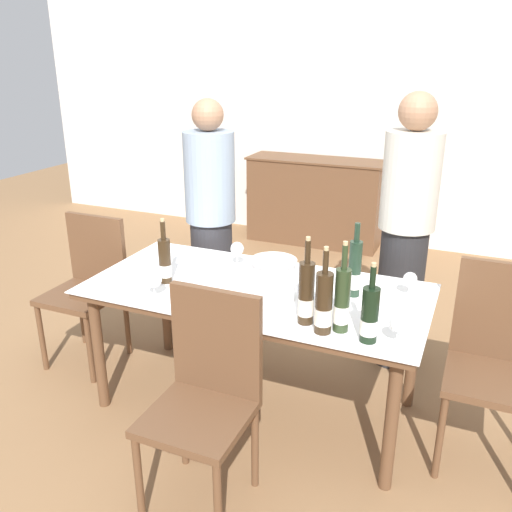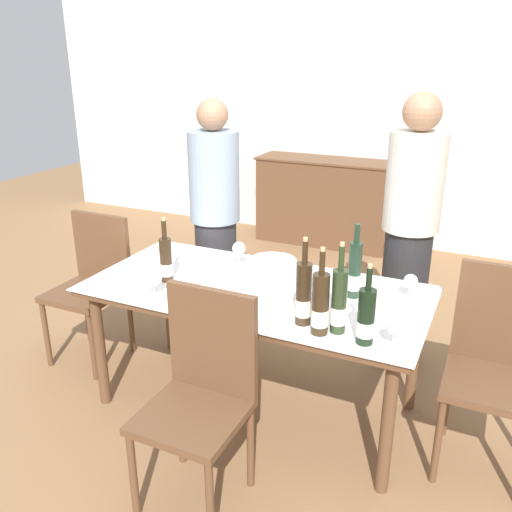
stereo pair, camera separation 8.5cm
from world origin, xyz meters
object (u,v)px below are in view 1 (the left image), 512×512
object	(u,v)px
wine_bottle_3	(306,295)
wine_bottle_0	(355,270)
sideboard_cabinet	(315,201)
wine_bottle_5	(165,261)
dining_table	(256,300)
chair_left_end	(89,280)
chair_near_front	(207,387)
person_host	(211,223)
wine_glass_1	(410,280)
chair_right_end	(496,353)
ice_bucket	(273,278)
wine_glass_3	(398,325)
wine_glass_0	(191,280)
person_guest_left	(405,236)
wine_glass_2	(153,280)
wine_bottle_1	(324,305)
wine_bottle_4	(342,302)
wine_bottle_2	(370,316)
wine_glass_4	(237,249)

from	to	relation	value
wine_bottle_3	wine_bottle_0	bearing A→B (deg)	71.11
sideboard_cabinet	wine_bottle_5	size ratio (longest dim) A/B	3.92
dining_table	chair_left_end	distance (m)	1.19
chair_near_front	person_host	xyz separation A→B (m)	(-0.67, 1.34, 0.27)
wine_glass_1	chair_right_end	world-z (taller)	chair_right_end
ice_bucket	chair_near_front	bearing A→B (deg)	-97.03
dining_table	ice_bucket	size ratio (longest dim) A/B	7.63
wine_glass_3	person_host	size ratio (longest dim) A/B	0.08
wine_glass_1	chair_left_end	xyz separation A→B (m)	(-1.93, -0.12, -0.27)
wine_glass_0	person_guest_left	xyz separation A→B (m)	(0.88, 1.04, 0.03)
wine_glass_2	person_host	size ratio (longest dim) A/B	0.09
chair_right_end	wine_glass_3	bearing A→B (deg)	-136.08
ice_bucket	wine_bottle_5	xyz separation A→B (m)	(-0.60, -0.04, 0.01)
wine_glass_0	chair_right_end	world-z (taller)	chair_right_end
ice_bucket	person_host	world-z (taller)	person_host
dining_table	chair_right_end	bearing A→B (deg)	4.35
sideboard_cabinet	person_host	distance (m)	2.21
wine_bottle_1	chair_left_end	world-z (taller)	wine_bottle_1
person_guest_left	wine_bottle_5	bearing A→B (deg)	-140.37
wine_bottle_4	wine_glass_1	xyz separation A→B (m)	(0.23, 0.48, -0.05)
wine_bottle_0	wine_glass_3	world-z (taller)	wine_bottle_0
sideboard_cabinet	ice_bucket	bearing A→B (deg)	-76.86
wine_bottle_2	chair_near_front	world-z (taller)	wine_bottle_2
wine_bottle_4	wine_bottle_0	bearing A→B (deg)	95.43
chair_left_end	person_host	world-z (taller)	person_host
wine_glass_3	person_guest_left	distance (m)	1.12
wine_glass_3	chair_near_front	xyz separation A→B (m)	(-0.72, -0.36, -0.28)
wine_bottle_5	chair_right_end	bearing A→B (deg)	7.05
sideboard_cabinet	wine_bottle_3	xyz separation A→B (m)	(0.92, -3.12, 0.42)
wine_bottle_2	wine_bottle_0	bearing A→B (deg)	111.36
chair_near_front	wine_glass_4	bearing A→B (deg)	106.71
wine_bottle_2	wine_glass_4	xyz separation A→B (m)	(-0.87, 0.55, -0.01)
wine_bottle_2	chair_near_front	xyz separation A→B (m)	(-0.61, -0.34, -0.30)
sideboard_cabinet	chair_right_end	distance (m)	3.27
dining_table	wine_glass_4	distance (m)	0.36
wine_bottle_5	wine_bottle_4	bearing A→B (deg)	-8.99
wine_bottle_2	wine_bottle_3	bearing A→B (deg)	169.58
chair_near_front	person_host	bearing A→B (deg)	116.60
dining_table	wine_glass_0	size ratio (longest dim) A/B	12.28
dining_table	person_host	size ratio (longest dim) A/B	1.10
wine_bottle_5	wine_glass_3	bearing A→B (deg)	-8.51
chair_right_end	person_host	bearing A→B (deg)	161.96
wine_bottle_1	person_guest_left	xyz separation A→B (m)	(0.18, 1.12, -0.01)
wine_bottle_4	wine_glass_3	bearing A→B (deg)	-6.59
sideboard_cabinet	wine_bottle_1	bearing A→B (deg)	-72.28
wine_glass_3	wine_glass_4	bearing A→B (deg)	151.79
wine_bottle_2	wine_glass_1	world-z (taller)	wine_bottle_2
wine_bottle_3	chair_left_end	xyz separation A→B (m)	(-1.54, 0.35, -0.32)
wine_glass_4	wine_glass_0	bearing A→B (deg)	-94.55
chair_near_front	chair_right_end	world-z (taller)	chair_right_end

